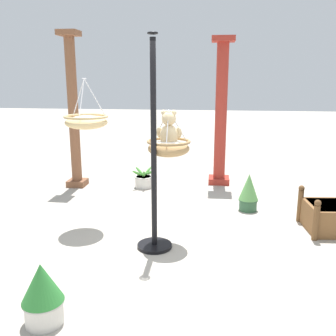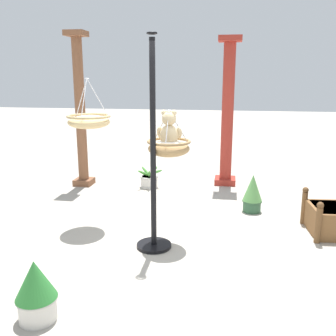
% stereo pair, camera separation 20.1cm
% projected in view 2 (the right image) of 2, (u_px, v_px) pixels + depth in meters
% --- Properties ---
extents(ground_plane, '(40.00, 40.00, 0.00)m').
position_uv_depth(ground_plane, '(167.00, 242.00, 4.94)').
color(ground_plane, '#A8A093').
extents(display_pole_central, '(0.44, 0.44, 2.59)m').
position_uv_depth(display_pole_central, '(153.00, 185.00, 4.59)').
color(display_pole_central, black).
rests_on(display_pole_central, ground).
extents(hanging_basket_with_teddy, '(0.55, 0.55, 0.58)m').
position_uv_depth(hanging_basket_with_teddy, '(169.00, 147.00, 4.71)').
color(hanging_basket_with_teddy, '#A37F51').
extents(teddy_bear, '(0.32, 0.28, 0.46)m').
position_uv_depth(teddy_bear, '(169.00, 131.00, 4.68)').
color(teddy_bear, '#D1B789').
extents(hanging_basket_left_high, '(0.61, 0.61, 0.69)m').
position_uv_depth(hanging_basket_left_high, '(89.00, 121.00, 5.22)').
color(hanging_basket_left_high, tan).
extents(greenhouse_pillar_left, '(0.37, 0.37, 2.93)m').
position_uv_depth(greenhouse_pillar_left, '(80.00, 114.00, 7.22)').
color(greenhouse_pillar_left, brown).
rests_on(greenhouse_pillar_left, ground).
extents(greenhouse_pillar_right, '(0.44, 0.44, 2.85)m').
position_uv_depth(greenhouse_pillar_right, '(227.00, 116.00, 7.30)').
color(greenhouse_pillar_right, '#9E2D23').
rests_on(greenhouse_pillar_right, ground).
extents(potted_plant_fern_front, '(0.37, 0.37, 0.57)m').
position_uv_depth(potted_plant_fern_front, '(36.00, 290.00, 3.29)').
color(potted_plant_fern_front, beige).
rests_on(potted_plant_fern_front, ground).
extents(potted_plant_tall_leafy, '(0.32, 0.32, 0.61)m').
position_uv_depth(potted_plant_tall_leafy, '(252.00, 193.00, 5.97)').
color(potted_plant_tall_leafy, '#2D5638').
rests_on(potted_plant_tall_leafy, ground).
extents(potted_plant_small_succulent, '(0.48, 0.47, 0.39)m').
position_uv_depth(potted_plant_small_succulent, '(149.00, 180.00, 7.35)').
color(potted_plant_small_succulent, beige).
rests_on(potted_plant_small_succulent, ground).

